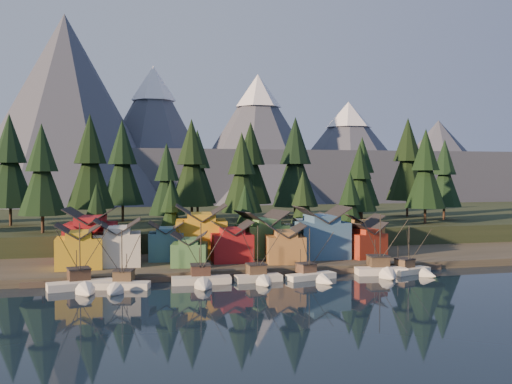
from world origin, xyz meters
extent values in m
plane|color=black|center=(0.00, 0.00, 0.00)|extent=(500.00, 500.00, 0.00)
cube|color=#333025|center=(0.00, 40.00, 0.75)|extent=(400.00, 50.00, 1.50)
cube|color=black|center=(0.00, 90.00, 3.00)|extent=(420.00, 100.00, 6.00)
cube|color=#4B4035|center=(0.00, 16.50, 0.50)|extent=(80.00, 4.00, 1.00)
cube|color=#4F5566|center=(0.00, 240.00, 15.00)|extent=(560.00, 160.00, 30.00)
cone|color=#4F5566|center=(-45.00, 180.00, 45.00)|extent=(100.00, 100.00, 90.00)
cone|color=#4F5566|center=(-5.00, 198.00, 36.00)|extent=(80.00, 80.00, 72.00)
cone|color=white|center=(-5.00, 198.00, 63.36)|extent=(22.40, 22.40, 17.28)
cone|color=#4F5566|center=(45.00, 186.00, 34.00)|extent=(84.00, 84.00, 68.00)
cone|color=white|center=(45.00, 186.00, 59.84)|extent=(23.52, 23.52, 16.32)
cone|color=#4F5566|center=(100.00, 202.00, 29.00)|extent=(92.00, 92.00, 58.00)
cone|color=white|center=(100.00, 202.00, 51.04)|extent=(25.76, 25.76, 13.92)
cone|color=#4F5566|center=(160.00, 210.00, 25.00)|extent=(88.00, 88.00, 50.00)
cube|color=silver|center=(-29.90, 12.07, 0.38)|extent=(11.36, 5.56, 1.75)
cone|color=silver|center=(-28.61, 6.23, 0.38)|extent=(4.01, 4.34, 3.29)
cube|color=black|center=(-29.90, 12.07, -0.27)|extent=(11.63, 5.67, 0.38)
cube|color=#423023|center=(-30.33, 14.02, 2.08)|extent=(4.13, 3.96, 1.97)
cube|color=#272425|center=(-30.33, 14.02, 3.18)|extent=(4.39, 4.22, 0.22)
cylinder|color=black|center=(-30.05, 12.72, 6.13)|extent=(0.20, 0.20, 9.86)
cylinder|color=black|center=(-30.82, 16.23, 3.61)|extent=(0.15, 0.15, 4.82)
cube|color=beige|center=(-23.29, 10.53, 0.34)|extent=(9.92, 5.39, 1.57)
cone|color=beige|center=(-24.68, 5.52, 0.34)|extent=(3.71, 3.91, 2.95)
cube|color=black|center=(-23.29, 10.53, -0.25)|extent=(10.15, 5.50, 0.34)
cube|color=brown|center=(-22.82, 12.20, 1.87)|extent=(3.83, 3.69, 1.77)
cube|color=#272425|center=(-22.82, 12.20, 2.85)|extent=(4.07, 3.93, 0.20)
cylinder|color=black|center=(-23.13, 11.08, 5.51)|extent=(0.18, 0.18, 8.86)
cylinder|color=black|center=(-22.29, 14.09, 3.25)|extent=(0.14, 0.14, 4.33)
cube|color=beige|center=(-9.48, 11.58, 0.37)|extent=(10.59, 3.87, 1.69)
cone|color=beige|center=(-9.87, 5.88, 0.37)|extent=(3.40, 3.76, 3.17)
cube|color=black|center=(-9.48, 11.58, -0.26)|extent=(10.85, 3.94, 0.37)
cube|color=#422B23|center=(-9.35, 13.48, 2.01)|extent=(3.59, 3.39, 1.90)
cube|color=#272425|center=(-9.35, 13.48, 3.06)|extent=(3.81, 3.61, 0.21)
cylinder|color=black|center=(-9.44, 12.21, 5.91)|extent=(0.19, 0.19, 9.50)
cylinder|color=black|center=(-9.21, 15.63, 3.48)|extent=(0.15, 0.15, 4.65)
cube|color=beige|center=(0.87, 11.25, 0.35)|extent=(8.50, 3.33, 1.59)
cone|color=beige|center=(1.06, 6.66, 0.35)|extent=(3.10, 2.98, 2.99)
cube|color=black|center=(0.87, 11.25, -0.25)|extent=(8.70, 3.39, 0.35)
cube|color=brown|center=(0.81, 12.78, 1.89)|extent=(3.31, 3.12, 1.79)
cube|color=#272425|center=(0.81, 12.78, 2.89)|extent=(3.52, 3.33, 0.20)
cylinder|color=black|center=(0.85, 11.76, 5.58)|extent=(0.18, 0.18, 8.96)
cylinder|color=black|center=(0.73, 14.52, 3.29)|extent=(0.14, 0.14, 4.38)
cube|color=white|center=(10.77, 10.84, 0.32)|extent=(9.80, 4.95, 1.48)
cone|color=white|center=(12.01, 5.83, 0.32)|extent=(3.47, 3.78, 2.78)
cube|color=black|center=(10.77, 10.84, -0.23)|extent=(10.03, 5.05, 0.32)
cube|color=brown|center=(10.36, 12.51, 1.76)|extent=(3.54, 3.41, 1.67)
cube|color=#272425|center=(10.36, 12.51, 2.69)|extent=(3.77, 3.63, 0.19)
cylinder|color=black|center=(10.63, 11.39, 5.19)|extent=(0.17, 0.17, 8.33)
cylinder|color=black|center=(9.89, 14.40, 3.06)|extent=(0.13, 0.13, 4.07)
cube|color=white|center=(25.51, 12.25, 0.40)|extent=(10.03, 4.70, 1.83)
cone|color=white|center=(24.80, 6.99, 0.40)|extent=(3.84, 3.73, 3.43)
cube|color=black|center=(25.51, 12.25, -0.29)|extent=(10.28, 4.79, 0.40)
cube|color=#4D3C29|center=(25.75, 14.00, 2.17)|extent=(4.09, 3.89, 2.06)
cube|color=#272425|center=(25.75, 14.00, 3.31)|extent=(4.34, 4.15, 0.23)
cylinder|color=black|center=(25.59, 12.83, 6.40)|extent=(0.21, 0.21, 10.29)
cylinder|color=black|center=(26.02, 15.98, 3.77)|extent=(0.16, 0.16, 5.03)
cube|color=silver|center=(31.53, 11.65, 0.32)|extent=(8.89, 5.40, 1.48)
cone|color=silver|center=(33.06, 7.28, 0.32)|extent=(3.57, 3.64, 2.77)
cube|color=black|center=(31.53, 11.65, -0.23)|extent=(9.10, 5.51, 0.32)
cube|color=brown|center=(31.02, 13.11, 1.75)|extent=(3.70, 3.59, 1.66)
cube|color=#272425|center=(31.02, 13.11, 2.68)|extent=(3.94, 3.82, 0.18)
cylinder|color=black|center=(31.36, 12.14, 5.17)|extent=(0.17, 0.17, 8.30)
cylinder|color=black|center=(30.44, 14.76, 3.04)|extent=(0.13, 0.13, 4.06)
cube|color=gold|center=(-30.85, 24.90, 4.41)|extent=(8.56, 7.52, 5.81)
cube|color=gold|center=(-30.85, 24.90, 7.89)|extent=(4.76, 7.32, 1.19)
cube|color=beige|center=(-23.73, 26.38, 4.67)|extent=(9.13, 8.20, 6.34)
cube|color=beige|center=(-23.73, 26.38, 8.44)|extent=(5.18, 7.86, 1.23)
cube|color=#3C6C3A|center=(-10.21, 22.11, 3.72)|extent=(7.86, 7.53, 4.44)
cube|color=#3C6C3A|center=(-10.21, 22.11, 6.40)|extent=(4.91, 6.75, 0.94)
cube|color=maroon|center=(-1.19, 25.54, 4.35)|extent=(8.34, 7.43, 5.69)
cube|color=maroon|center=(-1.19, 25.54, 7.75)|extent=(4.71, 7.15, 1.13)
cube|color=olive|center=(9.12, 21.85, 4.17)|extent=(8.58, 8.58, 5.34)
cube|color=olive|center=(9.12, 21.85, 7.36)|extent=(5.23, 7.89, 1.05)
cube|color=#365B7F|center=(18.46, 26.05, 5.32)|extent=(10.77, 9.22, 7.64)
cube|color=#365B7F|center=(18.46, 26.05, 9.85)|extent=(6.11, 8.82, 1.46)
cube|color=maroon|center=(27.41, 24.11, 4.09)|extent=(8.93, 8.25, 5.19)
cube|color=maroon|center=(27.41, 24.11, 7.21)|extent=(5.61, 7.29, 1.06)
cube|color=maroon|center=(-29.05, 34.03, 5.37)|extent=(10.88, 9.91, 7.74)
cube|color=maroon|center=(-29.05, 34.03, 9.92)|extent=(6.41, 9.23, 1.40)
cube|color=#335C79|center=(-13.89, 30.73, 4.37)|extent=(7.79, 7.40, 5.75)
cube|color=#335C79|center=(-13.89, 30.73, 7.73)|extent=(4.61, 6.90, 0.99)
cube|color=#C3901B|center=(-6.34, 32.56, 5.48)|extent=(11.67, 10.29, 7.96)
cube|color=#C3901B|center=(-6.34, 32.56, 10.19)|extent=(6.91, 9.51, 1.49)
cube|color=#497D44|center=(6.74, 31.34, 4.89)|extent=(11.01, 9.70, 6.78)
cube|color=#497D44|center=(6.74, 31.34, 8.94)|extent=(6.75, 8.67, 1.35)
cube|color=white|center=(16.80, 32.29, 4.74)|extent=(9.52, 8.78, 6.47)
cube|color=white|center=(16.80, 32.29, 8.55)|extent=(5.81, 7.96, 1.17)
cube|color=olive|center=(31.28, 32.44, 4.55)|extent=(8.38, 7.98, 6.09)
cube|color=olive|center=(31.28, 32.44, 8.11)|extent=(5.02, 7.38, 1.05)
cylinder|color=#332319|center=(-50.00, 68.00, 8.52)|extent=(0.70, 0.70, 5.03)
cone|color=black|center=(-50.00, 68.00, 19.42)|extent=(12.30, 12.30, 17.33)
cone|color=black|center=(-50.00, 68.00, 28.36)|extent=(8.39, 8.39, 12.58)
cylinder|color=#332319|center=(-40.00, 48.00, 8.17)|extent=(0.70, 0.70, 4.34)
cone|color=black|center=(-40.00, 48.00, 17.57)|extent=(10.61, 10.61, 14.94)
cone|color=black|center=(-40.00, 48.00, 25.28)|extent=(7.23, 7.23, 10.85)
cylinder|color=#332319|center=(-30.00, 60.00, 8.48)|extent=(0.70, 0.70, 4.96)
cone|color=black|center=(-30.00, 60.00, 19.24)|extent=(12.14, 12.14, 17.10)
cone|color=black|center=(-30.00, 60.00, 28.06)|extent=(8.27, 8.27, 12.41)
cylinder|color=#332319|center=(-22.00, 75.00, 8.49)|extent=(0.70, 0.70, 4.97)
cone|color=black|center=(-22.00, 75.00, 19.26)|extent=(12.16, 12.16, 17.13)
cone|color=black|center=(-22.00, 75.00, 28.11)|extent=(8.29, 8.29, 12.43)
cylinder|color=#332319|center=(-12.00, 50.00, 7.82)|extent=(0.70, 0.70, 3.64)
cone|color=black|center=(-12.00, 50.00, 15.72)|extent=(8.91, 8.91, 12.55)
cone|color=black|center=(-12.00, 50.00, 22.20)|extent=(6.07, 6.07, 9.11)
cylinder|color=#332319|center=(-4.00, 65.00, 8.46)|extent=(0.70, 0.70, 4.93)
cone|color=black|center=(-4.00, 65.00, 19.14)|extent=(12.05, 12.05, 16.98)
cone|color=black|center=(-4.00, 65.00, 27.91)|extent=(8.22, 8.22, 12.32)
cylinder|color=#332319|center=(6.00, 48.00, 8.06)|extent=(0.70, 0.70, 4.12)
cone|color=black|center=(6.00, 48.00, 16.99)|extent=(10.08, 10.08, 14.20)
cone|color=black|center=(6.00, 48.00, 24.32)|extent=(6.87, 6.87, 10.31)
cylinder|color=#332319|center=(14.00, 72.00, 8.48)|extent=(0.70, 0.70, 4.95)
cone|color=black|center=(14.00, 72.00, 19.21)|extent=(12.11, 12.11, 17.06)
cone|color=black|center=(14.00, 72.00, 28.01)|extent=(8.25, 8.25, 12.38)
cylinder|color=#332319|center=(22.00, 55.00, 8.48)|extent=(0.70, 0.70, 4.96)
cone|color=black|center=(22.00, 55.00, 19.22)|extent=(12.12, 12.12, 17.08)
cone|color=black|center=(22.00, 55.00, 28.03)|extent=(8.26, 8.26, 12.39)
cylinder|color=#332319|center=(30.00, 80.00, 8.66)|extent=(0.70, 0.70, 5.33)
cone|color=black|center=(30.00, 80.00, 20.21)|extent=(13.02, 13.02, 18.35)
cone|color=black|center=(30.00, 80.00, 29.68)|extent=(8.88, 8.88, 13.32)
cylinder|color=#332319|center=(38.00, 50.00, 7.87)|extent=(0.70, 0.70, 3.74)
cone|color=black|center=(38.00, 50.00, 15.97)|extent=(9.14, 9.14, 12.88)
cone|color=black|center=(38.00, 50.00, 22.62)|extent=(6.23, 6.23, 9.35)
cylinder|color=#332319|center=(46.00, 66.00, 8.11)|extent=(0.70, 0.70, 4.22)
cone|color=black|center=(46.00, 66.00, 17.26)|extent=(10.32, 10.32, 14.54)
cone|color=black|center=(46.00, 66.00, 24.76)|extent=(7.04, 7.04, 10.55)
cylinder|color=#332319|center=(56.00, 48.00, 8.22)|extent=(0.70, 0.70, 4.44)
cone|color=black|center=(56.00, 48.00, 17.84)|extent=(10.85, 10.85, 15.29)
cone|color=black|center=(56.00, 48.00, 25.73)|extent=(7.40, 7.40, 11.10)
cylinder|color=#332319|center=(64.00, 72.00, 8.68)|extent=(0.70, 0.70, 5.36)
cone|color=black|center=(64.00, 72.00, 20.30)|extent=(13.11, 13.11, 18.47)
cone|color=black|center=(64.00, 72.00, 29.84)|extent=(8.94, 8.94, 13.41)
cylinder|color=#332319|center=(0.00, 82.00, 8.32)|extent=(0.70, 0.70, 4.64)
cone|color=black|center=(0.00, 82.00, 18.39)|extent=(11.35, 11.35, 16.00)
cone|color=black|center=(0.00, 82.00, 26.64)|extent=(7.74, 7.74, 11.61)
cylinder|color=#332319|center=(68.00, 58.00, 8.03)|extent=(0.70, 0.70, 4.07)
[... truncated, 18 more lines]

